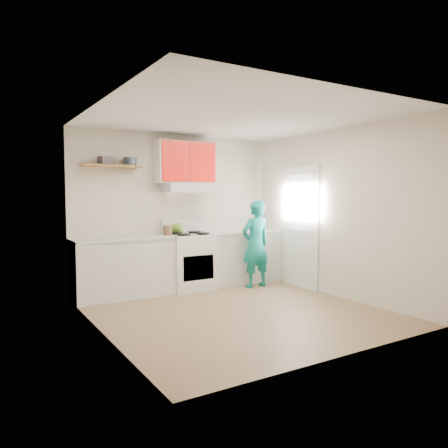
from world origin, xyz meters
TOP-DOWN VIEW (x-y plane):
  - floor at (0.00, 0.00)m, footprint 3.80×3.80m
  - ceiling at (0.00, 0.00)m, footprint 3.60×3.80m
  - back_wall at (0.00, 1.90)m, footprint 3.60×0.04m
  - front_wall at (0.00, -1.90)m, footprint 3.60×0.04m
  - left_wall at (-1.80, 0.00)m, footprint 0.04×3.80m
  - right_wall at (1.80, 0.00)m, footprint 0.04×3.80m
  - door at (1.78, 0.70)m, footprint 0.05×0.85m
  - door_glass at (1.75, 0.70)m, footprint 0.01×0.55m
  - counter_left at (-1.04, 1.60)m, footprint 1.52×0.60m
  - counter_right at (1.14, 1.60)m, footprint 1.32×0.60m
  - stove at (0.10, 1.57)m, footprint 0.76×0.65m
  - range_hood at (0.10, 1.68)m, footprint 0.76×0.44m
  - upper_cabinets at (0.10, 1.73)m, footprint 1.02×0.33m
  - shelf at (-1.15, 1.75)m, footprint 0.90×0.30m
  - books at (-1.23, 1.73)m, footprint 0.26×0.21m
  - tin at (-0.84, 1.76)m, footprint 0.23×0.23m
  - kettle at (-0.02, 1.77)m, footprint 0.23×0.23m
  - crock at (-0.27, 1.63)m, footprint 0.18×0.18m
  - cutting_board at (1.10, 1.53)m, footprint 0.31×0.24m
  - silicone_mat at (1.59, 1.52)m, footprint 0.36×0.32m
  - person at (1.12, 1.10)m, footprint 0.55×0.37m

SIDE VIEW (x-z plane):
  - floor at x=0.00m, z-range 0.00..0.00m
  - counter_left at x=-1.04m, z-range 0.00..0.90m
  - counter_right at x=1.14m, z-range 0.00..0.90m
  - stove at x=0.10m, z-range 0.00..0.92m
  - person at x=1.12m, z-range 0.00..1.48m
  - silicone_mat at x=1.59m, z-range 0.90..0.91m
  - cutting_board at x=1.10m, z-range 0.90..0.92m
  - crock at x=-0.27m, z-range 0.90..1.08m
  - kettle at x=-0.02m, z-range 0.92..1.11m
  - door at x=1.78m, z-range 0.00..2.05m
  - back_wall at x=0.00m, z-range 0.00..2.60m
  - front_wall at x=0.00m, z-range 0.00..2.60m
  - left_wall at x=-1.80m, z-range 0.00..2.60m
  - right_wall at x=1.80m, z-range 0.00..2.60m
  - door_glass at x=1.75m, z-range 0.98..1.92m
  - range_hood at x=0.10m, z-range 1.62..1.77m
  - shelf at x=-1.15m, z-range 2.00..2.04m
  - books at x=-1.23m, z-range 2.04..2.15m
  - tin at x=-0.84m, z-range 2.04..2.16m
  - upper_cabinets at x=0.10m, z-range 1.77..2.47m
  - ceiling at x=0.00m, z-range 2.58..2.62m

